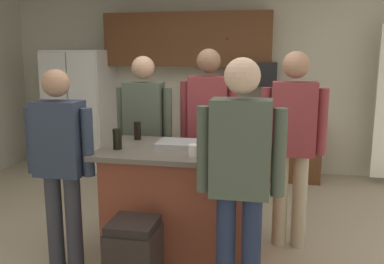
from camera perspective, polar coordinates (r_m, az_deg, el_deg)
The scene contains 19 objects.
floor at distance 3.86m, azimuth -3.07°, elevation -16.01°, with size 7.04×7.04×0.00m, color #B7A88E.
back_wall at distance 6.21m, azimuth 3.40°, elevation 6.79°, with size 6.40×0.10×2.60m, color beige.
cabinet_run_upper at distance 6.07m, azimuth -0.65°, elevation 12.62°, with size 2.40×0.38×0.75m.
cabinet_run_lower at distance 5.96m, azimuth 8.58°, elevation -1.76°, with size 1.80×0.63×0.90m.
refrigerator at distance 6.45m, azimuth -15.09°, elevation 2.93°, with size 0.88×0.76×1.78m.
microwave_over_range at distance 5.84m, azimuth 8.88°, elevation 7.89°, with size 0.56×0.40×0.32m, color black.
kitchen_island at distance 3.55m, azimuth -0.99°, elevation -9.80°, with size 1.38×0.85×0.97m.
person_host_foreground at distance 3.73m, azimuth 13.72°, elevation -0.58°, with size 0.57×0.23×1.76m.
person_guest_left at distance 4.13m, azimuth 2.25°, elevation 1.05°, with size 0.57×0.24×1.78m.
person_elder_center at distance 2.69m, azimuth 6.65°, elevation -5.42°, with size 0.57×0.23×1.72m.
person_guest_by_door at distance 3.43m, azimuth -17.70°, elevation -3.35°, with size 0.57×0.22×1.62m.
person_guest_right at distance 4.17m, azimuth -6.57°, elevation 0.43°, with size 0.57×0.23×1.71m.
glass_short_whisky at distance 3.77m, azimuth -7.54°, elevation 0.17°, with size 0.06×0.06×0.16m.
tumbler_amber at distance 3.55m, azimuth 5.77°, elevation -0.62°, with size 0.06×0.06×0.15m.
glass_dark_ale at distance 3.43m, azimuth -10.26°, elevation -0.97°, with size 0.07×0.07×0.17m.
mug_blue_stoneware at distance 3.13m, azimuth 0.33°, elevation -2.60°, with size 0.12×0.08×0.10m.
mug_ceramic_white at distance 3.26m, azimuth 5.66°, elevation -2.05°, with size 0.13×0.09×0.10m.
serving_tray at distance 3.48m, azimuth -1.12°, elevation -1.67°, with size 0.44×0.30×0.04m.
trash_bin at distance 3.07m, azimuth -7.97°, elevation -17.33°, with size 0.34×0.34×0.61m.
Camera 1 is at (0.89, -3.33, 1.75)m, focal length 38.68 mm.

